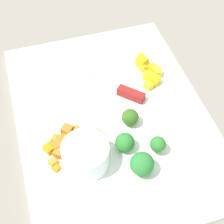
# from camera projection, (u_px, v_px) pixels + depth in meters

# --- Properties ---
(ground_plane) EXTENTS (4.00, 4.00, 0.00)m
(ground_plane) POSITION_uv_depth(u_px,v_px,m) (112.00, 119.00, 0.68)
(ground_plane) COLOR gray
(cutting_board) EXTENTS (0.49, 0.36, 0.01)m
(cutting_board) POSITION_uv_depth(u_px,v_px,m) (112.00, 117.00, 0.67)
(cutting_board) COLOR white
(cutting_board) RESTS_ON ground_plane
(prep_bowl) EXTENTS (0.08, 0.08, 0.05)m
(prep_bowl) POSITION_uv_depth(u_px,v_px,m) (86.00, 155.00, 0.58)
(prep_bowl) COLOR white
(prep_bowl) RESTS_ON cutting_board
(chef_knife) EXTENTS (0.21, 0.22, 0.02)m
(chef_knife) POSITION_uv_depth(u_px,v_px,m) (102.00, 84.00, 0.71)
(chef_knife) COLOR silver
(chef_knife) RESTS_ON cutting_board
(carrot_dice_0) EXTENTS (0.02, 0.02, 0.01)m
(carrot_dice_0) POSITION_uv_depth(u_px,v_px,m) (56.00, 139.00, 0.63)
(carrot_dice_0) COLOR orange
(carrot_dice_0) RESTS_ON cutting_board
(carrot_dice_1) EXTENTS (0.02, 0.02, 0.01)m
(carrot_dice_1) POSITION_uv_depth(u_px,v_px,m) (59.00, 152.00, 0.61)
(carrot_dice_1) COLOR orange
(carrot_dice_1) RESTS_ON cutting_board
(carrot_dice_2) EXTENTS (0.02, 0.02, 0.01)m
(carrot_dice_2) POSITION_uv_depth(u_px,v_px,m) (77.00, 130.00, 0.64)
(carrot_dice_2) COLOR orange
(carrot_dice_2) RESTS_ON cutting_board
(carrot_dice_3) EXTENTS (0.01, 0.01, 0.01)m
(carrot_dice_3) POSITION_uv_depth(u_px,v_px,m) (66.00, 137.00, 0.63)
(carrot_dice_3) COLOR orange
(carrot_dice_3) RESTS_ON cutting_board
(carrot_dice_4) EXTENTS (0.02, 0.02, 0.01)m
(carrot_dice_4) POSITION_uv_depth(u_px,v_px,m) (53.00, 162.00, 0.60)
(carrot_dice_4) COLOR orange
(carrot_dice_4) RESTS_ON cutting_board
(carrot_dice_5) EXTENTS (0.02, 0.02, 0.02)m
(carrot_dice_5) POSITION_uv_depth(u_px,v_px,m) (57.00, 146.00, 0.61)
(carrot_dice_5) COLOR orange
(carrot_dice_5) RESTS_ON cutting_board
(carrot_dice_6) EXTENTS (0.02, 0.02, 0.01)m
(carrot_dice_6) POSITION_uv_depth(u_px,v_px,m) (49.00, 148.00, 0.61)
(carrot_dice_6) COLOR orange
(carrot_dice_6) RESTS_ON cutting_board
(carrot_dice_7) EXTENTS (0.02, 0.02, 0.02)m
(carrot_dice_7) POSITION_uv_depth(u_px,v_px,m) (97.00, 134.00, 0.63)
(carrot_dice_7) COLOR orange
(carrot_dice_7) RESTS_ON cutting_board
(carrot_dice_8) EXTENTS (0.02, 0.02, 0.02)m
(carrot_dice_8) POSITION_uv_depth(u_px,v_px,m) (61.00, 140.00, 0.62)
(carrot_dice_8) COLOR orange
(carrot_dice_8) RESTS_ON cutting_board
(carrot_dice_9) EXTENTS (0.02, 0.02, 0.01)m
(carrot_dice_9) POSITION_uv_depth(u_px,v_px,m) (56.00, 168.00, 0.59)
(carrot_dice_9) COLOR orange
(carrot_dice_9) RESTS_ON cutting_board
(carrot_dice_10) EXTENTS (0.03, 0.03, 0.02)m
(carrot_dice_10) POSITION_uv_depth(u_px,v_px,m) (67.00, 130.00, 0.63)
(carrot_dice_10) COLOR orange
(carrot_dice_10) RESTS_ON cutting_board
(carrot_dice_11) EXTENTS (0.02, 0.02, 0.01)m
(carrot_dice_11) POSITION_uv_depth(u_px,v_px,m) (89.00, 135.00, 0.63)
(carrot_dice_11) COLOR orange
(carrot_dice_11) RESTS_ON cutting_board
(pepper_dice_0) EXTENTS (0.03, 0.03, 0.02)m
(pepper_dice_0) POSITION_uv_depth(u_px,v_px,m) (154.00, 80.00, 0.71)
(pepper_dice_0) COLOR yellow
(pepper_dice_0) RESTS_ON cutting_board
(pepper_dice_1) EXTENTS (0.02, 0.02, 0.01)m
(pepper_dice_1) POSITION_uv_depth(u_px,v_px,m) (153.00, 68.00, 0.74)
(pepper_dice_1) COLOR yellow
(pepper_dice_1) RESTS_ON cutting_board
(pepper_dice_2) EXTENTS (0.02, 0.02, 0.01)m
(pepper_dice_2) POSITION_uv_depth(u_px,v_px,m) (148.00, 86.00, 0.71)
(pepper_dice_2) COLOR yellow
(pepper_dice_2) RESTS_ON cutting_board
(pepper_dice_3) EXTENTS (0.02, 0.02, 0.01)m
(pepper_dice_3) POSITION_uv_depth(u_px,v_px,m) (147.00, 76.00, 0.72)
(pepper_dice_3) COLOR yellow
(pepper_dice_3) RESTS_ON cutting_board
(pepper_dice_4) EXTENTS (0.02, 0.02, 0.02)m
(pepper_dice_4) POSITION_uv_depth(u_px,v_px,m) (157.00, 72.00, 0.73)
(pepper_dice_4) COLOR yellow
(pepper_dice_4) RESTS_ON cutting_board
(pepper_dice_5) EXTENTS (0.02, 0.02, 0.01)m
(pepper_dice_5) POSITION_uv_depth(u_px,v_px,m) (141.00, 57.00, 0.76)
(pepper_dice_5) COLOR yellow
(pepper_dice_5) RESTS_ON cutting_board
(pepper_dice_6) EXTENTS (0.03, 0.03, 0.02)m
(pepper_dice_6) POSITION_uv_depth(u_px,v_px,m) (142.00, 62.00, 0.75)
(pepper_dice_6) COLOR yellow
(pepper_dice_6) RESTS_ON cutting_board
(pepper_dice_7) EXTENTS (0.02, 0.02, 0.01)m
(pepper_dice_7) POSITION_uv_depth(u_px,v_px,m) (142.00, 68.00, 0.74)
(pepper_dice_7) COLOR yellow
(pepper_dice_7) RESTS_ON cutting_board
(broccoli_floret_0) EXTENTS (0.03, 0.03, 0.03)m
(broccoli_floret_0) POSITION_uv_depth(u_px,v_px,m) (130.00, 117.00, 0.64)
(broccoli_floret_0) COLOR #86B46A
(broccoli_floret_0) RESTS_ON cutting_board
(broccoli_floret_1) EXTENTS (0.03, 0.03, 0.04)m
(broccoli_floret_1) POSITION_uv_depth(u_px,v_px,m) (158.00, 144.00, 0.60)
(broccoli_floret_1) COLOR #87BE65
(broccoli_floret_1) RESTS_ON cutting_board
(broccoli_floret_2) EXTENTS (0.04, 0.04, 0.04)m
(broccoli_floret_2) POSITION_uv_depth(u_px,v_px,m) (127.00, 142.00, 0.61)
(broccoli_floret_2) COLOR #86BC67
(broccoli_floret_2) RESTS_ON cutting_board
(broccoli_floret_3) EXTENTS (0.04, 0.04, 0.05)m
(broccoli_floret_3) POSITION_uv_depth(u_px,v_px,m) (142.00, 164.00, 0.57)
(broccoli_floret_3) COLOR #8CBC56
(broccoli_floret_3) RESTS_ON cutting_board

